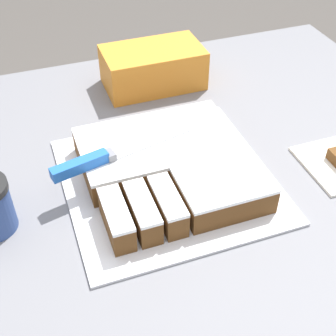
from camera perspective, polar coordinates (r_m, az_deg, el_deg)
The scene contains 5 objects.
countertop at distance 1.29m, azimuth -1.10°, elevation -17.76°, with size 1.40×1.10×0.94m.
cake_board at distance 0.93m, azimuth 0.00°, elevation -1.45°, with size 0.40×0.40×0.01m.
cake at distance 0.91m, azimuth 0.16°, elevation 0.23°, with size 0.31×0.31×0.06m.
knife at distance 0.88m, azimuth -8.76°, elevation 0.98°, with size 0.29×0.09×0.02m.
storage_box at distance 1.20m, azimuth -1.84°, elevation 12.16°, with size 0.25×0.14×0.10m.
Camera 1 is at (-0.20, -0.63, 1.58)m, focal length 50.00 mm.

